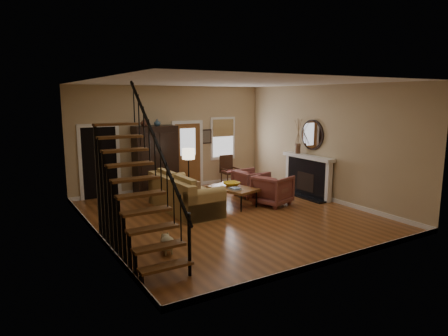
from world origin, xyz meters
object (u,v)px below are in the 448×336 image
coffee_table (233,196)px  armchair_left (272,190)px  armoire (155,160)px  floor_lamp (189,176)px  side_chair (230,171)px  sofa (185,193)px  armchair_right (251,183)px

coffee_table → armchair_left: armchair_left is taller
armoire → floor_lamp: 1.55m
armoire → floor_lamp: bearing=-74.5°
armoire → side_chair: armoire is taller
coffee_table → armchair_left: bearing=-25.8°
armoire → coffee_table: (1.29, -2.40, -0.79)m
sofa → coffee_table: 1.36m
side_chair → floor_lamp: bearing=-149.3°
armoire → armchair_left: bearing=-51.7°
coffee_table → sofa: bearing=168.4°
armchair_right → armchair_left: bearing=176.5°
armchair_left → side_chair: 2.70m
armoire → armchair_left: 3.73m
coffee_table → side_chair: bearing=60.2°
coffee_table → armoire: bearing=118.2°
armchair_left → armchair_right: bearing=-20.8°
floor_lamp → armoire: bearing=105.5°
floor_lamp → sofa: bearing=-123.7°
armchair_left → armchair_right: armchair_left is taller
armchair_right → floor_lamp: size_ratio=0.58×
sofa → armchair_right: size_ratio=2.75×
side_chair → armchair_right: bearing=-98.0°
sofa → coffee_table: bearing=-13.0°
armchair_right → floor_lamp: floor_lamp is taller
armoire → armchair_left: size_ratio=2.26×
sofa → armchair_right: sofa is taller
side_chair → sofa: bearing=-143.2°
floor_lamp → coffee_table: bearing=-46.6°
armoire → side_chair: 2.61m
side_chair → coffee_table: bearing=-119.8°
armoire → coffee_table: size_ratio=1.56×
armoire → armchair_right: armoire is taller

